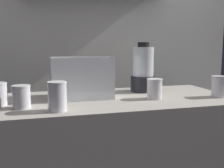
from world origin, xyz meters
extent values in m
cube|color=silver|center=(0.00, 0.77, 1.25)|extent=(2.60, 0.04, 2.50)
cube|color=white|center=(-0.17, 0.07, 0.90)|extent=(0.33, 0.24, 0.01)
cube|color=white|center=(-0.17, -0.05, 1.01)|extent=(0.33, 0.01, 0.23)
cube|color=white|center=(-0.17, 0.18, 1.01)|extent=(0.33, 0.01, 0.23)
cube|color=white|center=(-0.33, 0.07, 1.01)|extent=(0.01, 0.24, 0.23)
cube|color=white|center=(0.00, 0.07, 1.01)|extent=(0.01, 0.24, 0.23)
cone|color=orange|center=(-0.19, 0.08, 0.93)|extent=(0.04, 0.19, 0.04)
cone|color=orange|center=(-0.22, 0.08, 0.93)|extent=(0.18, 0.04, 0.04)
cone|color=orange|center=(-0.15, 0.06, 0.92)|extent=(0.05, 0.19, 0.03)
cone|color=orange|center=(-0.17, 0.08, 0.92)|extent=(0.07, 0.20, 0.02)
cone|color=orange|center=(-0.24, 0.09, 0.96)|extent=(0.16, 0.05, 0.03)
cone|color=orange|center=(-0.23, 0.10, 0.96)|extent=(0.12, 0.14, 0.03)
cone|color=orange|center=(-0.15, 0.06, 0.95)|extent=(0.06, 0.19, 0.03)
cone|color=orange|center=(-0.12, 0.07, 0.95)|extent=(0.12, 0.18, 0.03)
cone|color=orange|center=(-0.13, 0.05, 0.97)|extent=(0.14, 0.14, 0.03)
cone|color=orange|center=(-0.12, 0.06, 0.99)|extent=(0.17, 0.07, 0.04)
cylinder|color=black|center=(0.25, 0.15, 0.95)|extent=(0.16, 0.16, 0.10)
cylinder|color=silver|center=(0.25, 0.15, 1.09)|extent=(0.13, 0.13, 0.18)
cylinder|color=orange|center=(0.25, 0.15, 1.02)|extent=(0.12, 0.12, 0.04)
cylinder|color=black|center=(0.25, 0.15, 1.20)|extent=(0.07, 0.07, 0.03)
cylinder|color=white|center=(-0.48, -0.12, 0.95)|extent=(0.08, 0.08, 0.10)
cylinder|color=maroon|center=(-0.48, -0.12, 0.94)|extent=(0.08, 0.08, 0.08)
cylinder|color=white|center=(-0.48, -0.12, 1.01)|extent=(0.09, 0.09, 0.01)
cylinder|color=white|center=(-0.32, -0.22, 0.96)|extent=(0.08, 0.08, 0.13)
cylinder|color=orange|center=(-0.32, -0.22, 0.95)|extent=(0.08, 0.08, 0.09)
cylinder|color=white|center=(-0.32, -0.22, 1.03)|extent=(0.09, 0.09, 0.01)
cylinder|color=white|center=(0.22, -0.08, 0.95)|extent=(0.08, 0.08, 0.11)
cylinder|color=maroon|center=(0.22, -0.08, 0.94)|extent=(0.08, 0.08, 0.07)
cylinder|color=white|center=(0.22, -0.08, 1.01)|extent=(0.09, 0.09, 0.01)
cylinder|color=white|center=(0.60, -0.13, 0.96)|extent=(0.08, 0.08, 0.12)
cylinder|color=orange|center=(0.60, -0.13, 0.94)|extent=(0.07, 0.07, 0.07)
cylinder|color=white|center=(0.60, -0.13, 1.02)|extent=(0.08, 0.08, 0.01)
camera|label=1|loc=(-0.39, -1.41, 1.20)|focal=42.09mm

